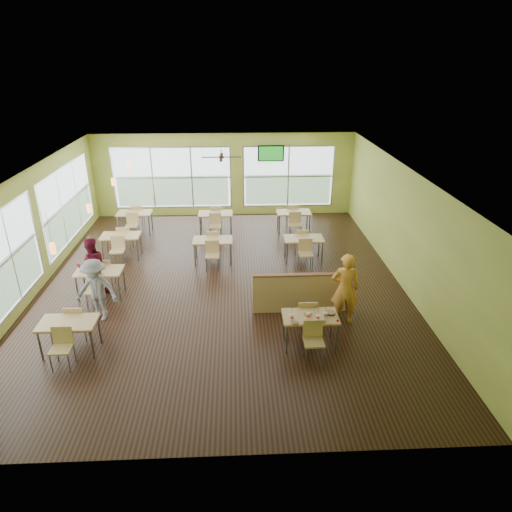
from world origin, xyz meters
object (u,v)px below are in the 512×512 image
man_plaid (345,289)px  half_wall_divider (301,293)px  food_basket (331,313)px  main_table (310,320)px

man_plaid → half_wall_divider: bearing=-24.0°
man_plaid → food_basket: size_ratio=8.35×
half_wall_divider → food_basket: size_ratio=11.12×
main_table → food_basket: (0.45, 0.05, 0.15)m
man_plaid → main_table: bearing=49.6°
main_table → man_plaid: 1.33m
main_table → food_basket: size_ratio=7.04×
half_wall_divider → food_basket: (0.45, -1.40, 0.25)m
food_basket → man_plaid: bearing=59.4°
food_basket → main_table: bearing=-173.7°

